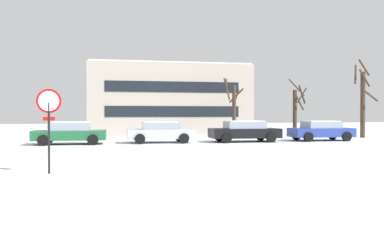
{
  "coord_description": "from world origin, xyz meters",
  "views": [
    {
      "loc": [
        1.21,
        -15.25,
        1.87
      ],
      "look_at": [
        5.27,
        5.89,
        1.52
      ],
      "focal_mm": 36.89,
      "sensor_mm": 36.0,
      "label": 1
    }
  ],
  "objects_px": {
    "parked_car_black": "(244,131)",
    "parked_car_blue": "(321,130)",
    "parked_car_green": "(70,133)",
    "parked_car_silver": "(161,132)",
    "stop_sign": "(49,114)"
  },
  "relations": [
    {
      "from": "parked_car_green",
      "to": "parked_car_black",
      "type": "height_order",
      "value": "parked_car_black"
    },
    {
      "from": "parked_car_black",
      "to": "parked_car_blue",
      "type": "height_order",
      "value": "parked_car_black"
    },
    {
      "from": "parked_car_green",
      "to": "parked_car_blue",
      "type": "height_order",
      "value": "parked_car_green"
    },
    {
      "from": "stop_sign",
      "to": "parked_car_blue",
      "type": "bearing_deg",
      "value": 37.3
    },
    {
      "from": "stop_sign",
      "to": "parked_car_black",
      "type": "relative_size",
      "value": 0.58
    },
    {
      "from": "stop_sign",
      "to": "parked_car_green",
      "type": "bearing_deg",
      "value": 93.39
    },
    {
      "from": "parked_car_silver",
      "to": "parked_car_black",
      "type": "xyz_separation_m",
      "value": [
        5.56,
        -0.22,
        0.02
      ]
    },
    {
      "from": "stop_sign",
      "to": "parked_car_blue",
      "type": "relative_size",
      "value": 0.61
    },
    {
      "from": "parked_car_green",
      "to": "parked_car_blue",
      "type": "relative_size",
      "value": 1.0
    },
    {
      "from": "parked_car_silver",
      "to": "parked_car_black",
      "type": "height_order",
      "value": "parked_car_black"
    },
    {
      "from": "parked_car_green",
      "to": "parked_car_silver",
      "type": "distance_m",
      "value": 5.56
    },
    {
      "from": "parked_car_green",
      "to": "stop_sign",
      "type": "bearing_deg",
      "value": -86.61
    },
    {
      "from": "parked_car_black",
      "to": "parked_car_green",
      "type": "bearing_deg",
      "value": 179.92
    },
    {
      "from": "parked_car_green",
      "to": "parked_car_silver",
      "type": "xyz_separation_m",
      "value": [
        5.56,
        0.21,
        -0.01
      ]
    },
    {
      "from": "stop_sign",
      "to": "parked_car_blue",
      "type": "height_order",
      "value": "stop_sign"
    }
  ]
}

